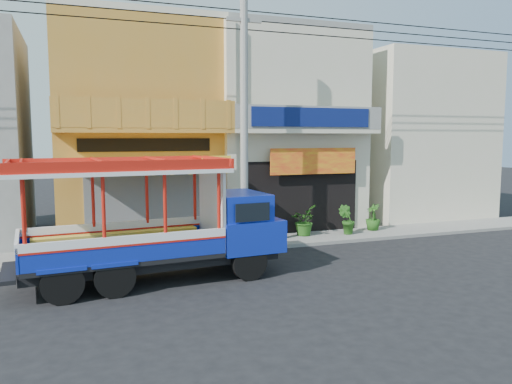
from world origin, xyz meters
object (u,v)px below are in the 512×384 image
at_px(songthaew_truck, 171,221).
at_px(potted_plant_b, 347,220).
at_px(potted_plant_c, 373,217).
at_px(utility_pole, 248,100).
at_px(green_sign, 75,244).
at_px(potted_plant_a, 303,220).

relative_size(songthaew_truck, potted_plant_b, 6.46).
xyz_separation_m(potted_plant_b, potted_plant_c, (1.40, 0.35, -0.03)).
relative_size(songthaew_truck, potted_plant_c, 6.81).
distance_m(utility_pole, green_sign, 7.18).
bearing_deg(green_sign, songthaew_truck, -51.57).
bearing_deg(potted_plant_a, green_sign, 128.87).
distance_m(green_sign, potted_plant_c, 11.20).
bearing_deg(potted_plant_b, green_sign, 39.90).
bearing_deg(potted_plant_c, utility_pole, -83.34).
bearing_deg(songthaew_truck, green_sign, 128.43).
distance_m(potted_plant_a, potted_plant_c, 3.06).
relative_size(potted_plant_a, potted_plant_b, 1.02).
bearing_deg(green_sign, potted_plant_a, 4.71).
relative_size(green_sign, potted_plant_a, 0.82).
distance_m(utility_pole, potted_plant_b, 6.10).
xyz_separation_m(green_sign, potted_plant_b, (9.78, 0.31, 0.17)).
bearing_deg(green_sign, utility_pole, -3.82).
distance_m(utility_pole, songthaew_truck, 5.38).
bearing_deg(potted_plant_a, potted_plant_b, -68.17).
height_order(songthaew_truck, potted_plant_b, songthaew_truck).
bearing_deg(potted_plant_c, songthaew_truck, -70.66).
distance_m(green_sign, potted_plant_a, 8.15).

